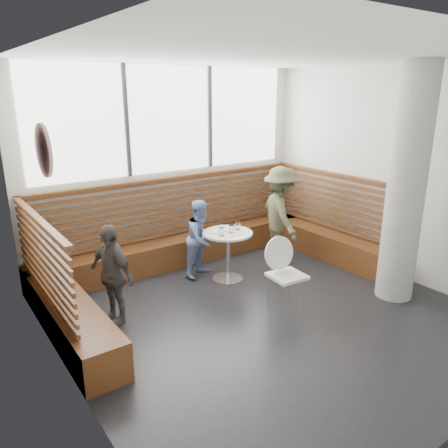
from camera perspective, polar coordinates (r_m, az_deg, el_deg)
room at (r=5.30m, az=6.27°, el=3.62°), size 5.00×5.00×3.20m
booth at (r=7.01m, az=-3.68°, el=-3.11°), size 5.00×2.50×1.44m
concrete_column at (r=6.32m, az=22.73°, el=4.59°), size 0.50×0.50×3.20m
wall_art at (r=4.37m, az=-22.51°, el=8.88°), size 0.03×0.50×0.50m
cafe_table at (r=6.64m, az=0.48°, el=-2.88°), size 0.75×0.75×0.78m
cafe_chair at (r=5.89m, az=7.77°, el=-5.66°), size 0.46×0.45×0.96m
adult_man at (r=7.40m, az=7.37°, el=1.21°), size 0.92×1.20×1.63m
child_back at (r=6.81m, az=-2.99°, el=-1.87°), size 0.72×0.64×1.22m
child_left at (r=5.61m, az=-14.49°, el=-6.37°), size 0.52×0.81×1.29m
plate_near at (r=6.59m, az=-1.17°, el=-0.96°), size 0.22×0.22×0.02m
plate_far at (r=6.68m, az=0.11°, el=-0.72°), size 0.19×0.19×0.01m
glass_left at (r=6.41m, az=-0.32°, el=-1.00°), size 0.07×0.07×0.12m
glass_mid at (r=6.53m, az=0.97°, el=-0.67°), size 0.07×0.07×0.11m
glass_right at (r=6.70m, az=1.82°, el=-0.19°), size 0.07×0.07×0.12m
menu_card at (r=6.47m, az=1.64°, el=-1.36°), size 0.23×0.18×0.00m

